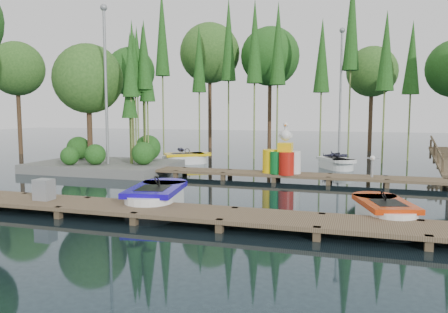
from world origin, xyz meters
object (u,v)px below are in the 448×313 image
(utility_cabinet, at_px, (44,189))
(yellow_barrel, at_px, (270,161))
(boat_blue, at_px, (157,198))
(boat_red, at_px, (384,212))
(boat_yellow_far, at_px, (185,158))
(island, at_px, (101,101))
(drum_cluster, at_px, (286,159))

(utility_cabinet, distance_m, yellow_barrel, 8.53)
(boat_blue, bearing_deg, yellow_barrel, 60.26)
(boat_blue, relative_size, boat_red, 1.15)
(boat_blue, xyz_separation_m, boat_yellow_far, (-3.15, 9.77, -0.01))
(boat_blue, bearing_deg, utility_cabinet, -165.63)
(island, distance_m, boat_red, 13.88)
(boat_blue, height_order, drum_cluster, drum_cluster)
(boat_blue, distance_m, drum_cluster, 6.26)
(drum_cluster, bearing_deg, utility_cabinet, -128.75)
(island, xyz_separation_m, yellow_barrel, (8.07, -0.79, -2.43))
(boat_blue, bearing_deg, drum_cluster, 54.34)
(boat_yellow_far, height_order, drum_cluster, drum_cluster)
(island, relative_size, boat_yellow_far, 2.43)
(island, relative_size, boat_red, 2.53)
(boat_blue, distance_m, boat_red, 6.05)
(utility_cabinet, relative_size, drum_cluster, 0.29)
(island, relative_size, drum_cluster, 3.40)
(island, bearing_deg, boat_yellow_far, 48.72)
(utility_cabinet, bearing_deg, island, 112.38)
(boat_blue, bearing_deg, boat_red, -7.11)
(yellow_barrel, height_order, drum_cluster, drum_cluster)
(utility_cabinet, relative_size, yellow_barrel, 0.62)
(boat_red, relative_size, drum_cluster, 1.34)
(island, xyz_separation_m, boat_red, (12.03, -6.27, -2.94))
(boat_blue, height_order, yellow_barrel, yellow_barrel)
(island, height_order, drum_cluster, island)
(utility_cabinet, bearing_deg, boat_red, 9.77)
(island, bearing_deg, boat_red, -27.54)
(yellow_barrel, bearing_deg, utility_cabinet, -124.81)
(drum_cluster, bearing_deg, boat_yellow_far, 144.65)
(yellow_barrel, relative_size, drum_cluster, 0.46)
(yellow_barrel, bearing_deg, island, 174.41)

